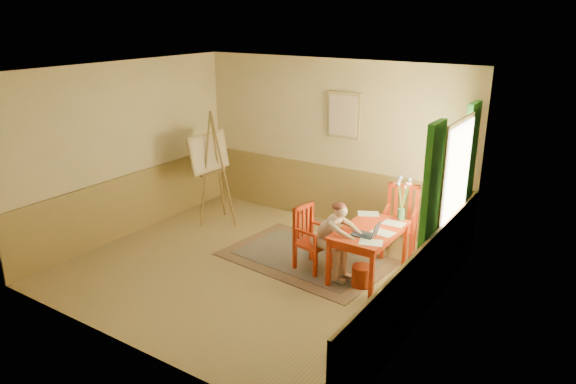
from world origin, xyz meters
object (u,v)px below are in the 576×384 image
Objects in this scene: chair_left at (311,238)px; easel at (211,157)px; laptop at (367,233)px; table at (369,235)px; figure at (331,235)px; chair_back at (400,221)px.

easel reaches higher than chair_left.
laptop is at bearing -1.94° from chair_left.
table is 0.52m from figure.
table is 0.62× the size of easel.
laptop is at bearing 1.57° from figure.
chair_left is at bearing -15.04° from easel.
chair_left is 0.38m from figure.
figure is 3.01× the size of laptop.
chair_left is at bearing 172.80° from figure.
figure is 0.57× the size of easel.
chair_back reaches higher than chair_left.
chair_left is (-0.80, -0.21, -0.16)m from table.
figure reaches higher than chair_left.
chair_back is (0.07, 0.96, -0.10)m from table.
figure is at bearing -178.43° from laptop.
figure is (-0.52, -1.21, 0.09)m from chair_back.
chair_back is 1.32m from figure.
figure is at bearing -7.20° from chair_left.
table is 1.29× the size of chair_left.
laptop is (0.87, -0.03, 0.30)m from chair_left.
table is 0.84m from chair_left.
easel is at bearing 164.96° from chair_left.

